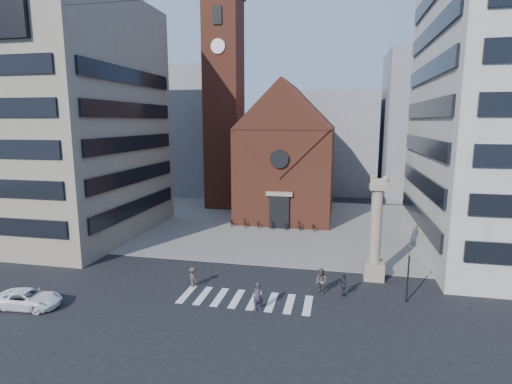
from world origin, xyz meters
TOP-DOWN VIEW (x-y plane):
  - ground at (0.00, 0.00)m, footprint 120.00×120.00m
  - piazza at (0.00, 19.00)m, footprint 46.00×30.00m
  - zebra_crossing at (0.55, -3.00)m, footprint 10.20×3.20m
  - church at (0.00, 25.04)m, footprint 12.00×16.65m
  - campanile at (-10.00, 28.00)m, footprint 5.50×5.50m
  - building_left at (-24.00, 10.00)m, footprint 18.00×20.00m
  - bg_block_left at (-20.00, 40.00)m, footprint 16.00×14.00m
  - bg_block_mid at (6.00, 45.00)m, footprint 14.00×12.00m
  - bg_block_right at (22.00, 42.00)m, footprint 16.00×14.00m
  - lion_column at (10.01, 3.00)m, footprint 1.63×1.60m
  - traffic_light at (12.00, -1.00)m, footprint 0.13×0.16m
  - white_car at (-14.04, -7.36)m, footprint 4.76×2.52m
  - pedestrian_0 at (1.82, -4.46)m, footprint 0.85×0.71m
  - pedestrian_1 at (5.92, -0.83)m, footprint 1.21×1.20m
  - pedestrian_2 at (7.55, -1.03)m, footprint 0.78×1.16m
  - pedestrian_3 at (-4.02, -1.60)m, footprint 1.15×1.14m
  - scooter_0 at (-5.92, 16.66)m, footprint 1.06×1.86m
  - scooter_1 at (-4.24, 16.66)m, footprint 0.92×1.77m
  - scooter_2 at (-2.56, 16.66)m, footprint 1.06×1.86m
  - scooter_3 at (-0.88, 16.66)m, footprint 0.92×1.77m
  - scooter_4 at (0.79, 16.66)m, footprint 1.06×1.86m
  - scooter_5 at (2.47, 16.66)m, footprint 0.92×1.77m
  - scooter_6 at (4.15, 16.66)m, footprint 1.06×1.86m

SIDE VIEW (x-z plane):
  - ground at x=0.00m, z-range 0.00..0.00m
  - zebra_crossing at x=0.55m, z-range 0.00..0.01m
  - piazza at x=0.00m, z-range 0.00..0.05m
  - scooter_0 at x=-5.92m, z-range 0.05..0.97m
  - scooter_2 at x=-2.56m, z-range 0.05..0.97m
  - scooter_4 at x=0.79m, z-range 0.05..0.97m
  - scooter_6 at x=4.15m, z-range 0.05..0.97m
  - scooter_1 at x=-4.24m, z-range 0.05..1.07m
  - scooter_3 at x=-0.88m, z-range 0.05..1.07m
  - scooter_5 at x=2.47m, z-range 0.05..1.07m
  - white_car at x=-14.04m, z-range 0.00..1.28m
  - pedestrian_3 at x=-4.02m, z-range 0.00..1.59m
  - pedestrian_2 at x=7.55m, z-range 0.00..1.83m
  - pedestrian_1 at x=5.92m, z-range 0.00..1.97m
  - pedestrian_0 at x=1.82m, z-range 0.00..1.98m
  - traffic_light at x=12.00m, z-range 0.14..4.44m
  - lion_column at x=10.01m, z-range -0.88..7.79m
  - church at x=0.00m, z-range -1.02..16.98m
  - bg_block_mid at x=6.00m, z-range 0.00..18.00m
  - bg_block_left at x=-20.00m, z-range 0.00..22.00m
  - bg_block_right at x=22.00m, z-range 0.00..24.00m
  - building_left at x=-24.00m, z-range 0.00..26.00m
  - campanile at x=-10.00m, z-range 0.14..31.34m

